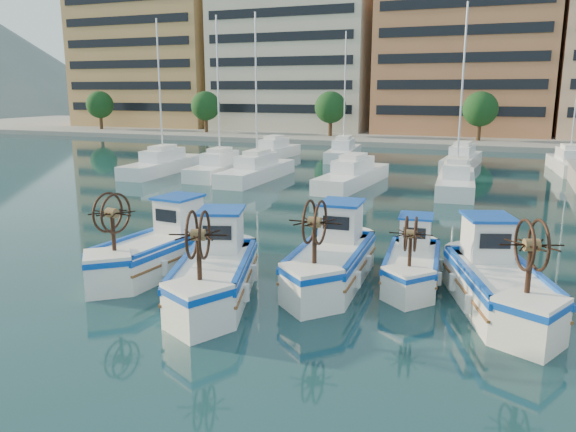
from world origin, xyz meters
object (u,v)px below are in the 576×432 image
(fishing_boat_b, at_px, (215,269))
(fishing_boat_e, at_px, (497,280))
(fishing_boat_c, at_px, (332,256))
(fishing_boat_a, at_px, (159,246))
(fishing_boat_d, at_px, (413,260))

(fishing_boat_b, height_order, fishing_boat_e, fishing_boat_e)
(fishing_boat_b, relative_size, fishing_boat_e, 1.00)
(fishing_boat_b, distance_m, fishing_boat_c, 3.99)
(fishing_boat_a, relative_size, fishing_boat_e, 0.97)
(fishing_boat_b, distance_m, fishing_boat_e, 8.47)
(fishing_boat_c, bearing_deg, fishing_boat_a, -173.14)
(fishing_boat_c, height_order, fishing_boat_e, fishing_boat_e)
(fishing_boat_b, xyz_separation_m, fishing_boat_e, (8.20, 2.14, 0.00))
(fishing_boat_d, xyz_separation_m, fishing_boat_e, (2.71, -1.59, 0.17))
(fishing_boat_a, relative_size, fishing_boat_b, 0.98)
(fishing_boat_c, bearing_deg, fishing_boat_b, -141.29)
(fishing_boat_d, bearing_deg, fishing_boat_b, -151.20)
(fishing_boat_a, xyz_separation_m, fishing_boat_e, (11.34, 0.54, 0.01))
(fishing_boat_e, bearing_deg, fishing_boat_b, 175.56)
(fishing_boat_d, distance_m, fishing_boat_e, 3.15)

